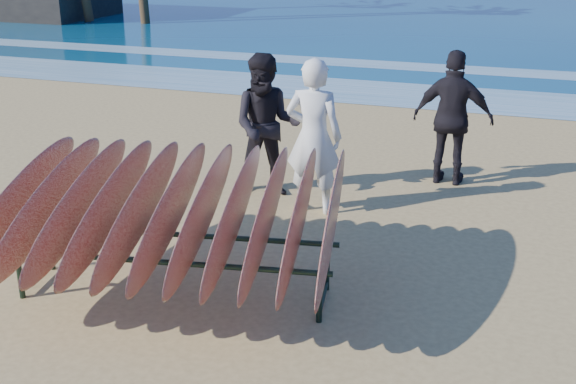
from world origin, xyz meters
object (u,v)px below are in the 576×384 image
object	(u,v)px
person_white	(314,137)
person_dark_a	(267,126)
surfboard_rack	(172,211)
person_dark_b	(453,118)

from	to	relation	value
person_white	person_dark_a	size ratio (longest dim) A/B	1.03
surfboard_rack	person_white	distance (m)	2.69
person_white	person_dark_b	bearing A→B (deg)	-133.85
person_dark_a	person_white	bearing A→B (deg)	-42.86
surfboard_rack	person_white	xyz separation A→B (m)	(0.61, 2.62, 0.10)
surfboard_rack	person_white	size ratio (longest dim) A/B	1.81
person_dark_a	person_dark_b	world-z (taller)	person_dark_a
person_dark_b	surfboard_rack	bearing A→B (deg)	66.25
person_white	person_dark_a	distance (m)	0.88
person_dark_a	person_dark_b	bearing A→B (deg)	13.50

